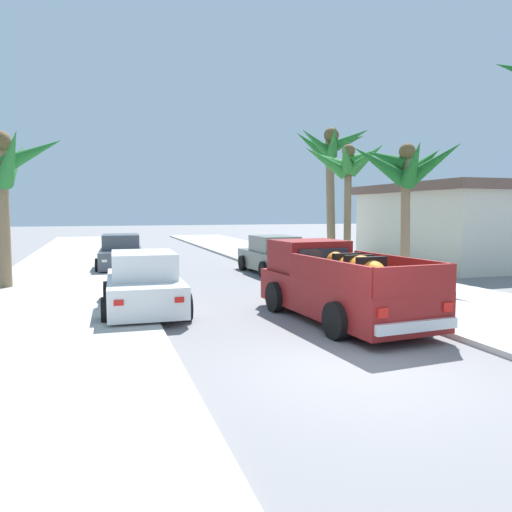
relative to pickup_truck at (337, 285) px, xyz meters
name	(u,v)px	position (x,y,z in m)	size (l,w,h in m)	color
ground_plane	(360,370)	(-1.37, -3.51, -0.81)	(160.00, 160.00, 0.00)	slate
sidewalk_left	(65,280)	(-6.54, 8.49, -0.75)	(4.87, 60.00, 0.12)	#B2AFA8
sidewalk_right	(325,270)	(3.79, 8.49, -0.75)	(4.87, 60.00, 0.12)	#B2AFA8
curb_left	(95,279)	(-5.50, 8.49, -0.76)	(0.16, 60.00, 0.10)	silver
curb_right	(303,271)	(2.76, 8.49, -0.76)	(0.16, 60.00, 0.10)	silver
pickup_truck	(337,285)	(0.00, 0.00, 0.00)	(2.50, 5.34, 1.80)	maroon
car_left_near	(121,253)	(-4.42, 11.76, -0.10)	(2.19, 4.33, 1.54)	#474C56
car_right_near	(144,284)	(-4.28, 2.26, -0.10)	(2.11, 4.30, 1.54)	silver
car_left_mid	(274,256)	(1.50, 8.62, -0.10)	(2.12, 4.30, 1.54)	slate
palm_tree_left_fore	(345,165)	(4.76, 8.73, 3.69)	(3.55, 3.83, 5.44)	#846B4C
palm_tree_right_fore	(331,152)	(5.49, 11.58, 4.56)	(4.02, 3.56, 6.57)	#846B4C
palm_tree_left_back	(407,168)	(4.94, 4.52, 3.24)	(3.63, 3.53, 4.99)	#846B4C
palm_tree_right_back	(0,165)	(-8.23, 7.13, 3.18)	(3.89, 4.21, 5.10)	#846B4C
roadside_house	(483,224)	(12.37, 8.94, 1.10)	(9.79, 8.50, 3.79)	beige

